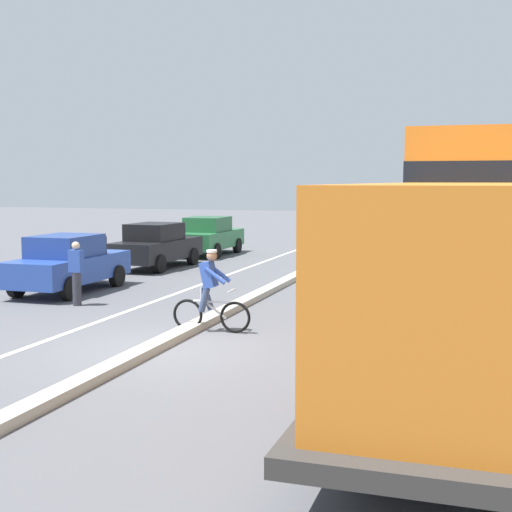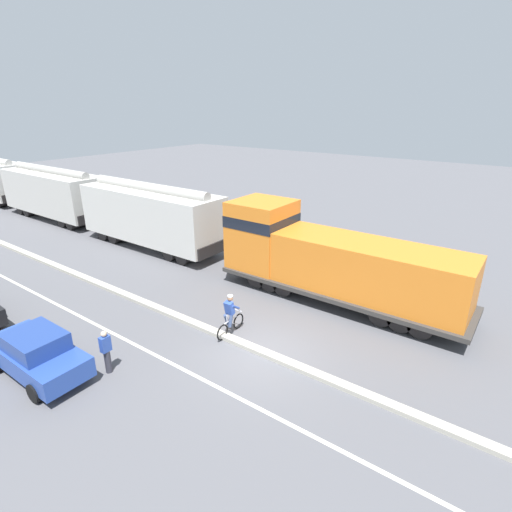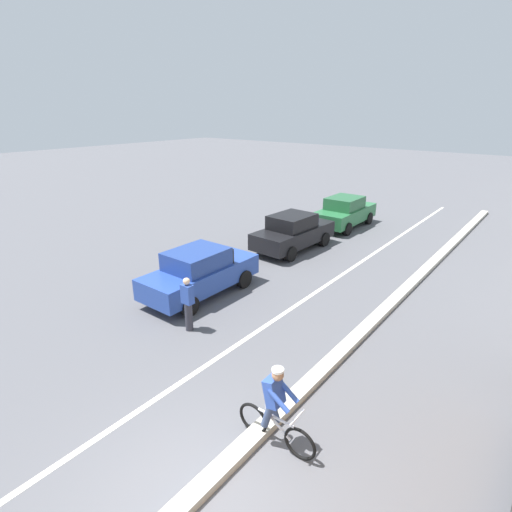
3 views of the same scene
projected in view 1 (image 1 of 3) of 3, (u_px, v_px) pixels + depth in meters
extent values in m
plane|color=#56565B|center=(158.00, 349.00, 13.33)|extent=(120.00, 120.00, 0.00)
cube|color=#B2AD9E|center=(256.00, 296.00, 18.99)|extent=(0.36, 36.00, 0.16)
cube|color=silver|center=(174.00, 294.00, 19.74)|extent=(0.14, 36.00, 0.01)
cube|color=orange|center=(472.00, 266.00, 10.37)|extent=(2.70, 9.86, 2.40)
cube|color=orange|center=(478.00, 213.00, 15.04)|extent=(2.80, 2.80, 3.50)
cube|color=black|center=(479.00, 176.00, 14.96)|extent=(2.83, 2.83, 0.56)
cube|color=#383533|center=(470.00, 338.00, 11.06)|extent=(3.10, 11.60, 0.20)
cylinder|color=#4C4947|center=(470.00, 348.00, 11.08)|extent=(1.10, 3.00, 1.10)
cylinder|color=black|center=(474.00, 308.00, 14.86)|extent=(2.40, 1.00, 1.00)
cylinder|color=black|center=(474.00, 314.00, 14.10)|extent=(2.40, 1.00, 1.00)
cylinder|color=black|center=(473.00, 322.00, 13.35)|extent=(2.40, 1.00, 1.00)
cylinder|color=black|center=(465.00, 394.00, 8.82)|extent=(2.40, 1.00, 1.00)
cylinder|color=black|center=(463.00, 414.00, 8.07)|extent=(2.40, 1.00, 1.00)
cylinder|color=black|center=(460.00, 439.00, 7.31)|extent=(2.40, 1.00, 1.00)
cube|color=beige|center=(481.00, 211.00, 23.21)|extent=(2.90, 10.40, 3.10)
cylinder|color=#AAA8A1|center=(483.00, 158.00, 23.03)|extent=(0.60, 9.88, 0.60)
cube|color=black|center=(481.00, 236.00, 28.30)|extent=(2.61, 0.10, 0.70)
cube|color=black|center=(478.00, 266.00, 18.37)|extent=(2.61, 0.10, 0.70)
cylinder|color=black|center=(480.00, 252.00, 26.96)|extent=(2.46, 0.90, 0.90)
cylinder|color=black|center=(480.00, 255.00, 25.92)|extent=(2.46, 0.90, 0.90)
cylinder|color=black|center=(478.00, 273.00, 20.86)|extent=(2.46, 0.90, 0.90)
cylinder|color=black|center=(478.00, 278.00, 19.82)|extent=(2.46, 0.90, 0.90)
cube|color=beige|center=(483.00, 201.00, 34.18)|extent=(2.90, 10.40, 3.10)
cylinder|color=#A19F99|center=(485.00, 165.00, 34.00)|extent=(0.60, 9.88, 0.60)
cube|color=black|center=(483.00, 220.00, 39.27)|extent=(2.61, 0.10, 0.70)
cube|color=black|center=(481.00, 234.00, 29.34)|extent=(2.61, 0.10, 0.70)
cylinder|color=black|center=(483.00, 231.00, 37.93)|extent=(2.46, 0.90, 0.90)
cylinder|color=black|center=(483.00, 233.00, 36.89)|extent=(2.46, 0.90, 0.90)
cylinder|color=black|center=(482.00, 241.00, 31.83)|extent=(2.46, 0.90, 0.90)
cylinder|color=black|center=(481.00, 243.00, 30.79)|extent=(2.46, 0.90, 0.90)
cube|color=beige|center=(484.00, 196.00, 45.15)|extent=(2.90, 10.40, 3.10)
cylinder|color=#ABA9A2|center=(485.00, 169.00, 44.97)|extent=(0.60, 9.88, 0.60)
cube|color=black|center=(484.00, 212.00, 50.24)|extent=(2.61, 0.10, 0.70)
cube|color=black|center=(483.00, 219.00, 40.31)|extent=(2.61, 0.10, 0.70)
cylinder|color=black|center=(484.00, 220.00, 48.90)|extent=(2.46, 0.90, 0.90)
cylinder|color=black|center=(484.00, 221.00, 47.86)|extent=(2.46, 0.90, 0.90)
cylinder|color=black|center=(483.00, 226.00, 42.80)|extent=(2.46, 0.90, 0.90)
cylinder|color=black|center=(483.00, 227.00, 41.76)|extent=(2.46, 0.90, 0.90)
cube|color=#28479E|center=(69.00, 268.00, 20.13)|extent=(1.73, 4.21, 0.70)
cube|color=navy|center=(65.00, 246.00, 19.92)|extent=(1.51, 1.91, 0.60)
cube|color=#1E232D|center=(84.00, 245.00, 20.87)|extent=(1.43, 0.13, 0.51)
cylinder|color=black|center=(70.00, 274.00, 21.64)|extent=(0.22, 0.64, 0.64)
cylinder|color=black|center=(117.00, 276.00, 21.16)|extent=(0.22, 0.64, 0.64)
cylinder|color=black|center=(16.00, 286.00, 19.17)|extent=(0.22, 0.64, 0.64)
cylinder|color=black|center=(69.00, 288.00, 18.69)|extent=(0.22, 0.64, 0.64)
cube|color=black|center=(157.00, 249.00, 25.65)|extent=(1.89, 4.27, 0.70)
cube|color=black|center=(154.00, 232.00, 25.44)|extent=(1.59, 1.97, 0.60)
cube|color=#1E232D|center=(167.00, 231.00, 26.37)|extent=(1.43, 0.19, 0.51)
cylinder|color=black|center=(154.00, 255.00, 27.18)|extent=(0.25, 0.65, 0.64)
cylinder|color=black|center=(193.00, 256.00, 26.61)|extent=(0.25, 0.65, 0.64)
cylinder|color=black|center=(118.00, 262.00, 24.75)|extent=(0.25, 0.65, 0.64)
cylinder|color=black|center=(159.00, 264.00, 24.19)|extent=(0.25, 0.65, 0.64)
cube|color=#286B3D|center=(209.00, 239.00, 30.10)|extent=(1.71, 4.21, 0.70)
cube|color=#225B34|center=(208.00, 224.00, 29.89)|extent=(1.51, 1.90, 0.60)
cube|color=#1E232D|center=(216.00, 224.00, 30.84)|extent=(1.43, 0.12, 0.51)
cylinder|color=black|center=(203.00, 244.00, 31.61)|extent=(0.22, 0.64, 0.64)
cylinder|color=black|center=(237.00, 245.00, 31.12)|extent=(0.22, 0.64, 0.64)
cylinder|color=black|center=(179.00, 250.00, 29.15)|extent=(0.22, 0.64, 0.64)
cylinder|color=black|center=(216.00, 251.00, 28.66)|extent=(0.22, 0.64, 0.64)
torus|color=black|center=(235.00, 317.00, 14.70)|extent=(0.66, 0.08, 0.66)
torus|color=black|center=(188.00, 315.00, 14.99)|extent=(0.66, 0.08, 0.66)
cylinder|color=silver|center=(211.00, 302.00, 14.81)|extent=(0.79, 0.07, 0.05)
cylinder|color=silver|center=(216.00, 310.00, 14.80)|extent=(0.48, 0.06, 0.36)
cylinder|color=silver|center=(201.00, 294.00, 14.86)|extent=(0.04, 0.04, 0.30)
cylinder|color=silver|center=(231.00, 291.00, 14.66)|extent=(0.05, 0.48, 0.04)
cylinder|color=#38476B|center=(207.00, 298.00, 14.94)|extent=(0.31, 0.15, 0.52)
cylinder|color=#38476B|center=(204.00, 300.00, 14.75)|extent=(0.27, 0.15, 0.52)
cube|color=#2D4CA5|center=(209.00, 274.00, 14.77)|extent=(0.34, 0.35, 0.57)
sphere|color=#9E7051|center=(212.00, 256.00, 14.71)|extent=(0.22, 0.22, 0.22)
cylinder|color=white|center=(212.00, 251.00, 14.70)|extent=(0.22, 0.22, 0.05)
cylinder|color=#2D4CA5|center=(220.00, 274.00, 14.86)|extent=(0.46, 0.10, 0.36)
cylinder|color=#2D4CA5|center=(215.00, 276.00, 14.56)|extent=(0.46, 0.10, 0.36)
cylinder|color=#33333D|center=(77.00, 289.00, 17.93)|extent=(0.22, 0.22, 0.85)
cube|color=#2D4CA5|center=(76.00, 261.00, 17.86)|extent=(0.34, 0.22, 0.56)
sphere|color=beige|center=(76.00, 246.00, 17.82)|extent=(0.20, 0.20, 0.20)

